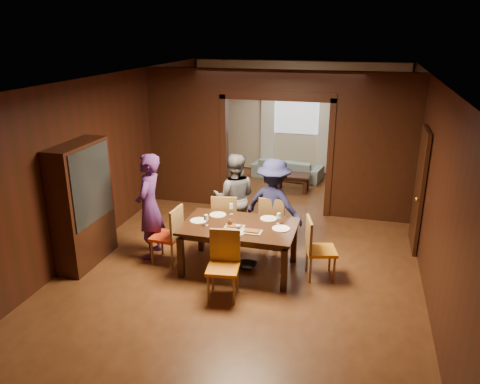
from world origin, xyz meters
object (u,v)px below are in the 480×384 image
(chair_far_r, at_px, (274,221))
(hutch, at_px, (83,205))
(sofa, at_px, (288,168))
(chair_far_l, at_px, (226,219))
(dining_table, at_px, (239,247))
(chair_right, at_px, (321,249))
(person_purple, at_px, (149,206))
(coffee_table, at_px, (292,182))
(chair_near, at_px, (223,267))
(chair_left, at_px, (166,235))
(person_grey, at_px, (234,198))
(person_navy, at_px, (274,205))

(chair_far_r, xyz_separation_m, hutch, (-2.85, -1.32, 0.52))
(sofa, bearing_deg, chair_far_l, 93.38)
(dining_table, xyz_separation_m, chair_right, (1.27, 0.07, 0.10))
(person_purple, bearing_deg, hutch, -68.14)
(coffee_table, relative_size, chair_near, 0.82)
(coffee_table, bearing_deg, chair_left, -109.33)
(chair_right, distance_m, hutch, 3.82)
(person_purple, relative_size, chair_far_l, 1.83)
(person_purple, xyz_separation_m, chair_near, (1.55, -0.95, -0.40))
(person_grey, distance_m, dining_table, 1.22)
(chair_far_r, bearing_deg, chair_left, 34.13)
(chair_right, relative_size, chair_far_r, 1.00)
(chair_left, distance_m, chair_far_r, 1.87)
(person_grey, xyz_separation_m, chair_left, (-0.83, -1.15, -0.32))
(coffee_table, bearing_deg, chair_near, -92.77)
(chair_far_l, bearing_deg, chair_left, 40.31)
(chair_left, bearing_deg, dining_table, 96.44)
(person_navy, relative_size, chair_far_r, 1.66)
(chair_right, height_order, chair_far_l, same)
(coffee_table, xyz_separation_m, chair_far_r, (0.14, -3.10, 0.28))
(coffee_table, height_order, chair_right, chair_right)
(sofa, distance_m, dining_table, 4.96)
(person_grey, relative_size, coffee_table, 2.00)
(chair_right, distance_m, chair_far_l, 1.89)
(person_purple, relative_size, chair_near, 1.83)
(coffee_table, distance_m, chair_far_l, 3.30)
(person_navy, xyz_separation_m, coffee_table, (-0.14, 3.13, -0.60))
(chair_far_l, xyz_separation_m, chair_far_r, (0.84, 0.11, 0.00))
(chair_far_r, bearing_deg, chair_right, 138.54)
(person_navy, xyz_separation_m, hutch, (-2.85, -1.29, 0.20))
(chair_left, distance_m, hutch, 1.41)
(person_navy, height_order, dining_table, person_navy)
(person_purple, bearing_deg, person_navy, 107.12)
(person_grey, bearing_deg, person_navy, 154.95)
(sofa, height_order, coffee_table, sofa)
(person_grey, bearing_deg, dining_table, 97.69)
(person_purple, distance_m, coffee_table, 4.38)
(dining_table, relative_size, coffee_table, 2.21)
(chair_left, height_order, chair_near, same)
(person_navy, xyz_separation_m, dining_table, (-0.37, -0.90, -0.42))
(sofa, distance_m, hutch, 5.92)
(person_grey, xyz_separation_m, chair_far_l, (-0.09, -0.26, -0.32))
(person_purple, bearing_deg, dining_table, 80.92)
(dining_table, relative_size, chair_near, 1.82)
(person_navy, bearing_deg, chair_far_r, -82.77)
(coffee_table, xyz_separation_m, chair_right, (1.05, -3.96, 0.28))
(coffee_table, distance_m, chair_far_r, 3.12)
(dining_table, height_order, chair_far_l, chair_far_l)
(chair_near, bearing_deg, hutch, 161.68)
(hutch, bearing_deg, dining_table, 8.92)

